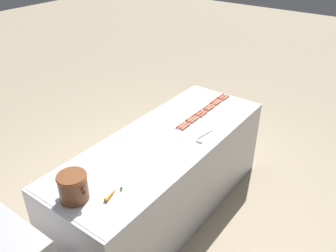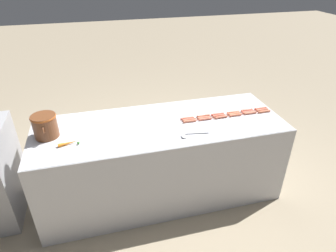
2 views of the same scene
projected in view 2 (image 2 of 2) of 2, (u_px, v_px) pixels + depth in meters
The scene contains 23 objects.
ground_plane at pixel (161, 191), 3.24m from camera, with size 20.00×20.00×0.00m, color gray.
griddle_counter at pixel (161, 159), 3.02m from camera, with size 0.88×2.40×0.86m.
hot_dog_0 at pixel (264, 111), 2.99m from camera, with size 0.03×0.14×0.02m.
hot_dog_1 at pixel (250, 113), 2.96m from camera, with size 0.03×0.14×0.02m.
hot_dog_2 at pixel (236, 115), 2.92m from camera, with size 0.03×0.14×0.02m.
hot_dog_3 at pixel (221, 117), 2.88m from camera, with size 0.03×0.14×0.02m.
hot_dog_4 at pixel (205, 119), 2.85m from camera, with size 0.02×0.14×0.02m.
hot_dog_5 at pixel (190, 121), 2.81m from camera, with size 0.03×0.14×0.02m.
hot_dog_6 at pixel (262, 110), 3.02m from camera, with size 0.03×0.14×0.02m.
hot_dog_7 at pixel (248, 112), 2.98m from camera, with size 0.03×0.14×0.02m.
hot_dog_8 at pixel (234, 114), 2.94m from camera, with size 0.03×0.14×0.02m.
hot_dog_9 at pixel (219, 116), 2.91m from camera, with size 0.03×0.14×0.02m.
hot_dog_10 at pixel (204, 118), 2.87m from camera, with size 0.03×0.14×0.02m.
hot_dog_11 at pixel (189, 120), 2.84m from camera, with size 0.03×0.14×0.02m.
hot_dog_12 at pixel (261, 108), 3.04m from camera, with size 0.03×0.14×0.02m.
hot_dog_13 at pixel (247, 110), 3.01m from camera, with size 0.03×0.14×0.02m.
hot_dog_14 at pixel (233, 112), 2.97m from camera, with size 0.02×0.14×0.02m.
hot_dog_15 at pixel (218, 114), 2.94m from camera, with size 0.02×0.14×0.02m.
hot_dog_16 at pixel (203, 116), 2.90m from camera, with size 0.03×0.14×0.02m.
hot_dog_17 at pixel (187, 118), 2.86m from camera, with size 0.03×0.14×0.02m.
bean_pot at pixel (45, 125), 2.54m from camera, with size 0.27×0.22×0.21m.
serving_spoon at pixel (188, 135), 2.60m from camera, with size 0.08×0.27×0.02m.
carrot at pixel (69, 143), 2.48m from camera, with size 0.07×0.18×0.03m.
Camera 2 is at (-2.36, 0.54, 2.26)m, focal length 31.10 mm.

